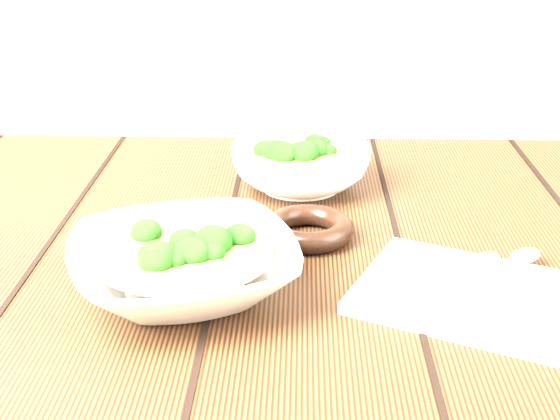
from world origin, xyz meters
The scene contains 7 objects.
table centered at (0.00, 0.00, 0.63)m, with size 1.20×0.80×0.75m.
soup_bowl_front centered at (-0.05, -0.11, 0.78)m, with size 0.28×0.28×0.07m.
soup_bowl_back centered at (0.07, 0.18, 0.78)m, with size 0.24×0.24×0.07m.
trivet centered at (0.08, 0.02, 0.76)m, with size 0.11×0.11×0.03m, color black.
napkin centered at (0.23, -0.12, 0.76)m, with size 0.20×0.17×0.01m, color beige.
spoon_left centered at (0.24, -0.08, 0.76)m, with size 0.11×0.15×0.01m.
spoon_right centered at (0.28, -0.07, 0.76)m, with size 0.12×0.14×0.01m.
Camera 1 is at (0.07, -0.80, 1.13)m, focal length 50.00 mm.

